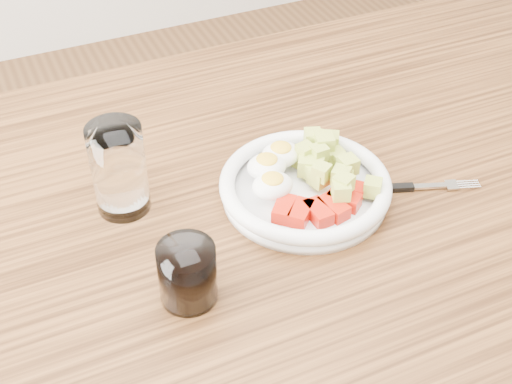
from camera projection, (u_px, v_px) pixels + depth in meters
dining_table at (265, 263)px, 1.02m from camera, size 1.50×0.90×0.77m
bowl at (304, 183)px, 0.97m from camera, size 0.23×0.23×0.06m
fork at (400, 188)px, 0.99m from camera, size 0.18×0.07×0.01m
water_glass at (119, 169)px, 0.93m from camera, size 0.07×0.07×0.13m
coffee_glass at (187, 274)px, 0.82m from camera, size 0.07×0.07×0.08m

